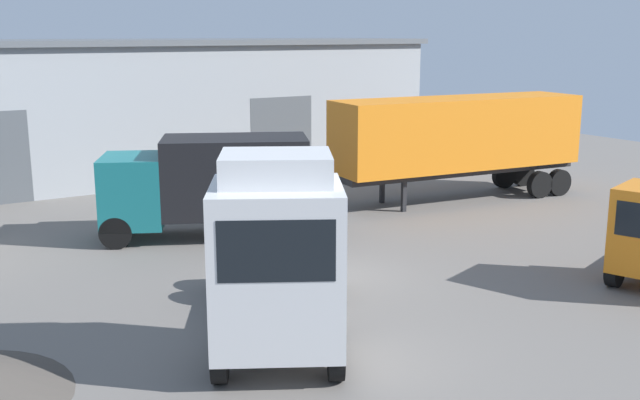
% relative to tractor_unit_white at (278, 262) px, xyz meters
% --- Properties ---
extents(ground_plane, '(60.00, 60.00, 0.00)m').
position_rel_tractor_unit_white_xyz_m(ground_plane, '(3.43, 3.81, -2.01)').
color(ground_plane, slate).
extents(warehouse_building, '(29.50, 8.61, 6.19)m').
position_rel_tractor_unit_white_xyz_m(warehouse_building, '(3.43, 21.86, 1.09)').
color(warehouse_building, '#93999E').
rests_on(warehouse_building, ground_plane).
extents(tractor_unit_white, '(5.28, 6.88, 4.27)m').
position_rel_tractor_unit_white_xyz_m(tractor_unit_white, '(0.00, 0.00, 0.00)').
color(tractor_unit_white, silver).
rests_on(tractor_unit_white, ground_plane).
extents(container_trailer_red, '(10.40, 3.57, 4.05)m').
position_rel_tractor_unit_white_xyz_m(container_trailer_red, '(13.04, 9.26, 0.56)').
color(container_trailer_red, orange).
rests_on(container_trailer_red, ground_plane).
extents(box_truck_teal, '(6.88, 4.93, 3.25)m').
position_rel_tractor_unit_white_xyz_m(box_truck_teal, '(2.47, 9.25, -0.18)').
color(box_truck_teal, '#197075').
rests_on(box_truck_teal, ground_plane).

